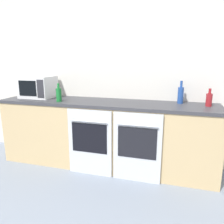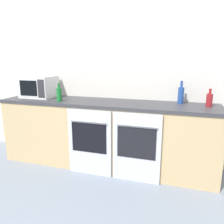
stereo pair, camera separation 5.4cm
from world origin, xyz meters
name	(u,v)px [view 1 (the left image)]	position (x,y,z in m)	size (l,w,h in m)	color
wall_back	(112,71)	(0.00, 2.51, 1.30)	(10.00, 0.06, 2.60)	silver
counter_back	(105,134)	(0.00, 2.18, 0.46)	(2.93, 0.62, 0.91)	tan
oven_left	(90,142)	(-0.10, 1.87, 0.44)	(0.58, 0.06, 0.86)	silver
oven_right	(137,147)	(0.50, 1.87, 0.44)	(0.58, 0.06, 0.86)	silver
microwave	(38,87)	(-1.06, 2.24, 1.07)	(0.46, 0.38, 0.31)	silver
bottle_green	(59,94)	(-0.60, 2.03, 1.01)	(0.07, 0.07, 0.24)	#19722D
bottle_red	(209,99)	(1.29, 2.24, 1.00)	(0.07, 0.07, 0.21)	maroon
bottle_blue	(181,95)	(0.96, 2.34, 1.03)	(0.07, 0.07, 0.29)	#234793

